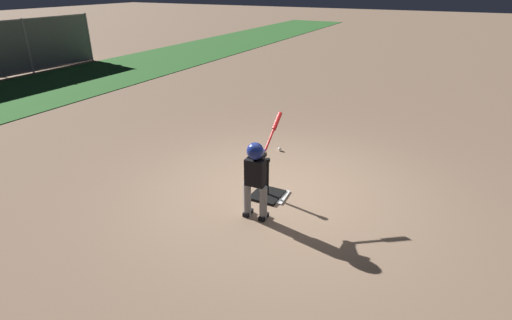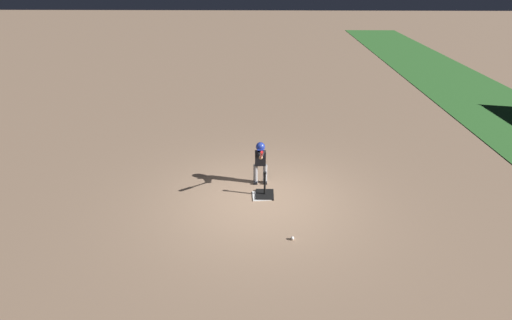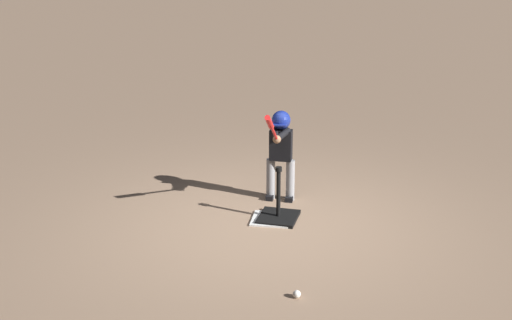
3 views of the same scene
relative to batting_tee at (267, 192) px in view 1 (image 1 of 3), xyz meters
The scene contains 6 objects.
ground_plane 0.27m from the batting_tee, 17.63° to the right, with size 90.00×90.00×0.00m, color #93755B.
home_plate 0.11m from the batting_tee, 55.74° to the right, with size 0.44×0.44×0.02m, color white.
batting_tee is the anchor object (origin of this frame).
batter_child 0.88m from the batting_tee, 169.13° to the right, with size 1.01×0.36×1.30m.
baseball 1.82m from the batting_tee, 18.05° to the left, with size 0.07×0.07×0.07m, color white.
bleachers_center 14.07m from the batting_tee, 67.73° to the left, with size 4.12×2.77×1.35m.
Camera 1 is at (-5.12, -2.24, 3.04)m, focal length 28.00 mm.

